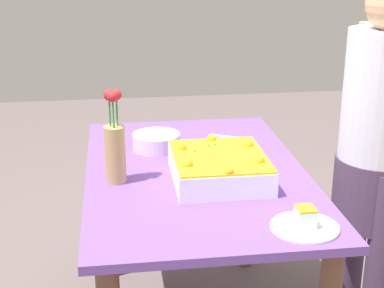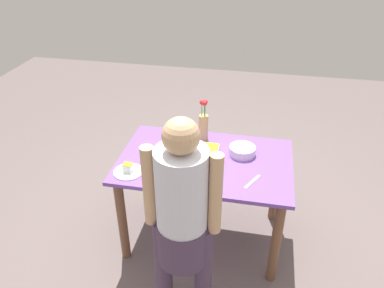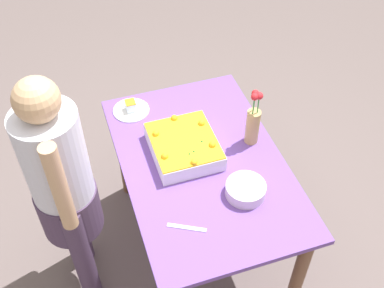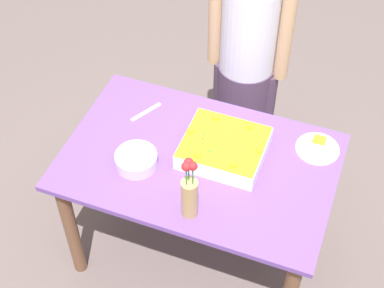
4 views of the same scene
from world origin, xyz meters
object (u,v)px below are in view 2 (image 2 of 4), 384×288
(sheet_cake, at_px, (190,158))
(serving_plate_with_slice, at_px, (128,170))
(flower_vase, at_px, (203,124))
(fruit_bowl, at_px, (242,151))
(cake_knife, at_px, (252,182))
(person_standing, at_px, (182,216))

(sheet_cake, bearing_deg, serving_plate_with_slice, 24.91)
(serving_plate_with_slice, relative_size, flower_vase, 0.61)
(sheet_cake, relative_size, flower_vase, 1.11)
(flower_vase, bearing_deg, fruit_bowl, 152.51)
(cake_knife, bearing_deg, fruit_bowl, -135.24)
(sheet_cake, distance_m, serving_plate_with_slice, 0.46)
(cake_knife, distance_m, person_standing, 0.64)
(serving_plate_with_slice, height_order, flower_vase, flower_vase)
(fruit_bowl, xyz_separation_m, person_standing, (0.28, 0.85, 0.04))
(fruit_bowl, bearing_deg, serving_plate_with_slice, 26.92)
(fruit_bowl, bearing_deg, cake_knife, 106.45)
(serving_plate_with_slice, bearing_deg, sheet_cake, -155.09)
(flower_vase, distance_m, person_standing, 1.02)
(serving_plate_with_slice, xyz_separation_m, fruit_bowl, (-0.78, -0.39, 0.02))
(serving_plate_with_slice, bearing_deg, person_standing, 137.67)
(sheet_cake, bearing_deg, flower_vase, -94.77)
(person_standing, bearing_deg, serving_plate_with_slice, 47.67)
(serving_plate_with_slice, height_order, person_standing, person_standing)
(sheet_cake, relative_size, person_standing, 0.26)
(sheet_cake, height_order, cake_knife, sheet_cake)
(serving_plate_with_slice, bearing_deg, fruit_bowl, -153.08)
(person_standing, bearing_deg, fruit_bowl, -18.32)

